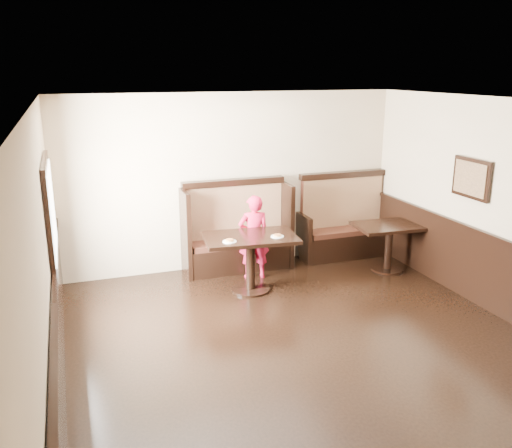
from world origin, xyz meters
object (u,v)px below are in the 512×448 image
booth_main (236,237)px  table_neighbor (389,236)px  table_main (250,249)px  child (254,237)px  booth_neighbor (344,228)px

booth_main → table_neighbor: bearing=-21.7°
table_main → child: size_ratio=1.06×
booth_main → child: bearing=-75.8°
booth_main → booth_neighbor: 1.95m
booth_neighbor → table_neighbor: 0.96m
booth_main → table_main: 0.98m
booth_neighbor → table_neighbor: (0.32, -0.90, 0.09)m
booth_neighbor → booth_main: bearing=179.9°
table_main → table_neighbor: (2.36, 0.06, -0.07)m
table_neighbor → booth_neighbor: bearing=113.7°
table_neighbor → child: bearing=173.4°
table_main → child: (0.22, 0.47, 0.02)m
table_neighbor → child: child is taller
table_main → child: 0.52m
booth_main → table_main: (-0.09, -0.97, 0.12)m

